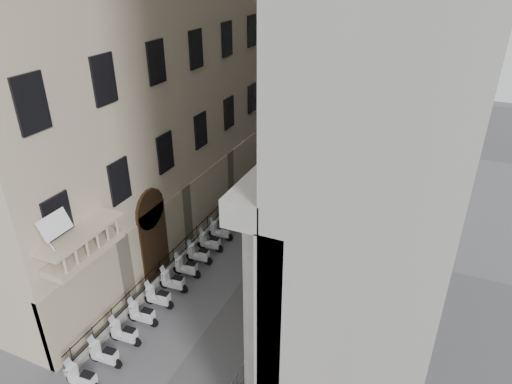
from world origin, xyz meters
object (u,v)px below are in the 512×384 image
Objects in this scene: pedestrian_a at (308,203)px; pedestrian_b at (354,161)px; info_kiosk at (265,190)px; security_tent at (287,139)px; street_lamp at (270,129)px.

pedestrian_a is 9.22m from pedestrian_b.
pedestrian_a reaches higher than info_kiosk.
street_lamp is at bearing -102.12° from security_tent.
street_lamp reaches higher than pedestrian_a.
street_lamp reaches higher than pedestrian_b.
pedestrian_b is (1.32, 9.13, -0.07)m from pedestrian_a.
pedestrian_a is at bearing -32.43° from street_lamp.
street_lamp is at bearing -26.10° from pedestrian_a.
street_lamp is 3.72× the size of pedestrian_a.
security_tent is at bearing -40.75° from pedestrian_a.
info_kiosk reaches higher than pedestrian_b.
street_lamp reaches higher than security_tent.
security_tent reaches higher than info_kiosk.
pedestrian_a is at bearing -20.04° from info_kiosk.
street_lamp is 8.28m from pedestrian_b.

